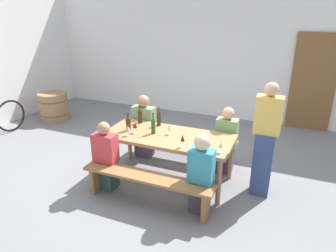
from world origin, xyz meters
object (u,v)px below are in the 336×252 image
object	(u,v)px
wine_bottle_1	(153,126)
wine_bottle_2	(159,119)
bench_near	(147,182)
bench_far	(184,141)
wine_glass_2	(135,125)
wine_glass_3	(183,138)
seated_guest_far_1	(226,142)
seated_guest_near_0	(106,158)
wine_bottle_0	(128,124)
wine_bottle_3	(140,116)
seated_guest_near_1	(201,175)
wine_glass_0	(221,145)
standing_host	(265,143)
seated_guest_far_0	(144,128)
wine_glass_1	(170,128)
wooden_door	(313,83)
tasting_table	(168,140)
wine_glass_4	(128,128)
wine_barrel	(54,106)

from	to	relation	value
wine_bottle_1	wine_bottle_2	distance (m)	0.34
bench_near	bench_far	distance (m)	1.48
wine_glass_2	wine_glass_3	world-z (taller)	wine_glass_3
seated_guest_far_1	wine_glass_3	bearing A→B (deg)	-25.30
wine_glass_2	seated_guest_near_0	world-z (taller)	seated_guest_near_0
wine_bottle_0	wine_bottle_3	world-z (taller)	wine_bottle_3
wine_bottle_2	seated_guest_near_1	world-z (taller)	seated_guest_near_1
wine_glass_0	wine_glass_3	size ratio (longest dim) A/B	0.84
seated_guest_near_0	standing_host	world-z (taller)	standing_host
seated_guest_near_1	seated_guest_far_0	size ratio (longest dim) A/B	0.96
wine_glass_2	seated_guest_far_1	world-z (taller)	seated_guest_far_1
wine_bottle_0	wine_glass_0	size ratio (longest dim) A/B	1.90
wine_glass_1	wine_glass_2	size ratio (longest dim) A/B	0.87
bench_far	wine_bottle_2	distance (m)	0.73
wooden_door	tasting_table	xyz separation A→B (m)	(-2.04, -3.20, -0.38)
bench_far	wine_bottle_0	distance (m)	1.14
wine_bottle_0	wine_glass_1	size ratio (longest dim) A/B	1.93
bench_near	wine_bottle_3	bearing A→B (deg)	121.28
wine_bottle_0	wine_bottle_1	world-z (taller)	wine_bottle_1
wine_bottle_2	seated_guest_near_0	xyz separation A→B (m)	(-0.44, -0.91, -0.37)
wine_bottle_2	wine_bottle_3	world-z (taller)	wine_bottle_2
wine_bottle_2	wine_glass_2	distance (m)	0.48
wooden_door	standing_host	size ratio (longest dim) A/B	1.27
wine_glass_4	wine_glass_1	bearing A→B (deg)	27.80
bench_far	wine_barrel	world-z (taller)	wine_barrel
bench_near	standing_host	xyz separation A→B (m)	(1.39, 0.89, 0.45)
wooden_door	seated_guest_far_1	bearing A→B (deg)	-115.86
wine_bottle_2	standing_host	size ratio (longest dim) A/B	0.19
tasting_table	seated_guest_far_0	world-z (taller)	seated_guest_far_0
wine_bottle_0	standing_host	bearing A→B (deg)	5.90
tasting_table	wine_glass_0	world-z (taller)	wine_glass_0
wooden_door	bench_near	xyz separation A→B (m)	(-2.04, -3.94, -0.70)
bench_far	wine_bottle_3	world-z (taller)	wine_bottle_3
bench_near	bench_far	world-z (taller)	same
wine_bottle_2	wine_glass_1	world-z (taller)	wine_bottle_2
wine_bottle_0	wine_glass_1	xyz separation A→B (m)	(0.66, 0.10, -0.01)
standing_host	wine_bottle_2	bearing A→B (deg)	-5.61
wooden_door	wine_bottle_2	bearing A→B (deg)	-129.02
wine_glass_2	wine_glass_1	bearing A→B (deg)	17.14
wine_bottle_1	wine_glass_2	size ratio (longest dim) A/B	1.91
wine_glass_2	wine_bottle_0	bearing A→B (deg)	159.26
wine_bottle_3	standing_host	world-z (taller)	standing_host
tasting_table	wine_glass_0	bearing A→B (deg)	-17.57
seated_guest_near_0	wine_bottle_0	bearing A→B (deg)	-9.73
bench_near	wine_barrel	size ratio (longest dim) A/B	2.65
wine_bottle_1	wine_glass_1	world-z (taller)	wine_bottle_1
seated_guest_far_1	wine_barrel	distance (m)	4.49
wine_glass_2	standing_host	xyz separation A→B (m)	(1.90, 0.27, -0.07)
bench_far	wine_bottle_0	world-z (taller)	wine_bottle_0
bench_far	wine_glass_1	size ratio (longest dim) A/B	12.34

